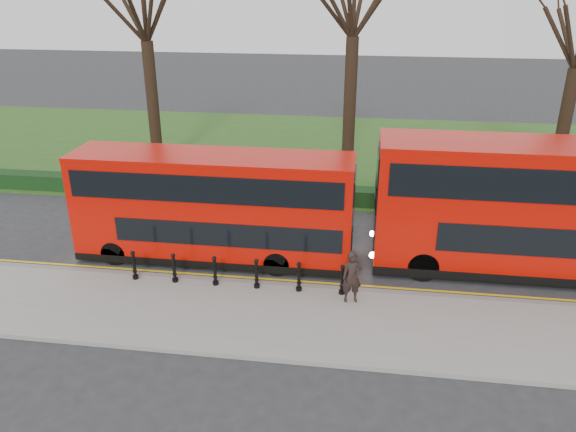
# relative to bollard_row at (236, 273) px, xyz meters

# --- Properties ---
(ground) EXTENTS (120.00, 120.00, 0.00)m
(ground) POSITION_rel_bollard_row_xyz_m (1.18, 1.35, -0.65)
(ground) COLOR #28282B
(ground) RESTS_ON ground
(pavement) EXTENTS (60.00, 4.00, 0.15)m
(pavement) POSITION_rel_bollard_row_xyz_m (1.18, -1.65, -0.57)
(pavement) COLOR gray
(pavement) RESTS_ON ground
(kerb) EXTENTS (60.00, 0.25, 0.16)m
(kerb) POSITION_rel_bollard_row_xyz_m (1.18, 0.35, -0.57)
(kerb) COLOR slate
(kerb) RESTS_ON ground
(grass_verge) EXTENTS (60.00, 18.00, 0.06)m
(grass_verge) POSITION_rel_bollard_row_xyz_m (1.18, 16.35, -0.62)
(grass_verge) COLOR #2D4E1A
(grass_verge) RESTS_ON ground
(hedge) EXTENTS (60.00, 0.90, 0.80)m
(hedge) POSITION_rel_bollard_row_xyz_m (1.18, 8.15, -0.25)
(hedge) COLOR black
(hedge) RESTS_ON ground
(yellow_line_outer) EXTENTS (60.00, 0.10, 0.01)m
(yellow_line_outer) POSITION_rel_bollard_row_xyz_m (1.18, 0.65, -0.64)
(yellow_line_outer) COLOR yellow
(yellow_line_outer) RESTS_ON ground
(yellow_line_inner) EXTENTS (60.00, 0.10, 0.01)m
(yellow_line_inner) POSITION_rel_bollard_row_xyz_m (1.18, 0.85, -0.64)
(yellow_line_inner) COLOR yellow
(yellow_line_inner) RESTS_ON ground
(bollard_row) EXTENTS (7.20, 0.15, 1.00)m
(bollard_row) POSITION_rel_bollard_row_xyz_m (0.00, 0.00, 0.00)
(bollard_row) COLOR black
(bollard_row) RESTS_ON pavement
(bus_lead) EXTENTS (10.04, 2.31, 3.99)m
(bus_lead) POSITION_rel_bollard_row_xyz_m (-1.27, 2.18, 1.36)
(bus_lead) COLOR #BF0C03
(bus_lead) RESTS_ON ground
(bus_rear) EXTENTS (11.75, 2.70, 4.68)m
(bus_rear) POSITION_rel_bollard_row_xyz_m (10.36, 2.73, 1.71)
(bus_rear) COLOR #BF0C03
(bus_rear) RESTS_ON ground
(pedestrian) EXTENTS (0.70, 0.54, 1.72)m
(pedestrian) POSITION_rel_bollard_row_xyz_m (3.84, -0.40, 0.36)
(pedestrian) COLOR black
(pedestrian) RESTS_ON pavement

